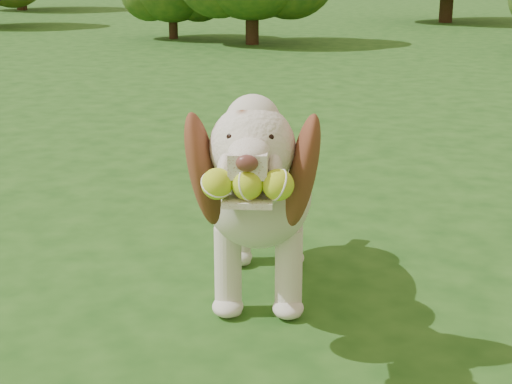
% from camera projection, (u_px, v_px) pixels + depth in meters
% --- Properties ---
extents(ground, '(80.00, 80.00, 0.00)m').
position_uv_depth(ground, '(157.00, 281.00, 3.18)').
color(ground, '#194313').
rests_on(ground, ground).
extents(dog, '(0.66, 1.33, 0.87)m').
position_uv_depth(dog, '(260.00, 183.00, 2.90)').
color(dog, silver).
rests_on(dog, ground).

